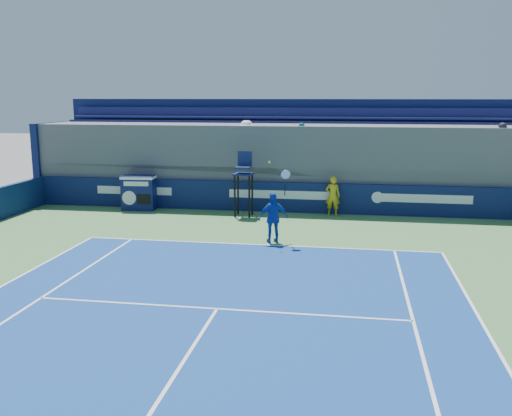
% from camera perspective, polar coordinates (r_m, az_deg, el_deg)
% --- Properties ---
extents(ball_person, '(0.56, 0.38, 1.52)m').
position_cam_1_polar(ball_person, '(22.04, 7.68, 1.21)').
color(ball_person, gold).
rests_on(ball_person, apron).
extents(back_hoarding, '(20.40, 0.21, 1.20)m').
position_cam_1_polar(back_hoarding, '(22.57, 2.35, 1.09)').
color(back_hoarding, '#0C1745').
rests_on(back_hoarding, ground).
extents(match_clock, '(1.37, 0.82, 1.40)m').
position_cam_1_polar(match_clock, '(23.45, -11.63, 1.60)').
color(match_clock, '#0F154C').
rests_on(match_clock, ground).
extents(umpire_chair, '(0.72, 0.72, 2.48)m').
position_cam_1_polar(umpire_chair, '(21.65, -1.24, 3.16)').
color(umpire_chair, black).
rests_on(umpire_chair, ground).
extents(tennis_player, '(1.03, 0.70, 2.57)m').
position_cam_1_polar(tennis_player, '(17.76, 1.76, -0.96)').
color(tennis_player, '#143EAA').
rests_on(tennis_player, apron).
extents(stadium_seating, '(21.00, 4.05, 4.40)m').
position_cam_1_polar(stadium_seating, '(24.41, 2.96, 4.77)').
color(stadium_seating, '#58585E').
rests_on(stadium_seating, ground).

